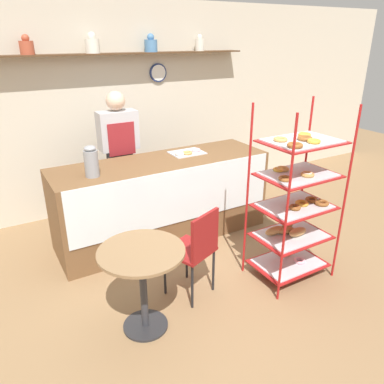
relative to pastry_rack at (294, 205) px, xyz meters
The scene contains 9 objects.
ground_plane 1.11m from the pastry_rack, 156.87° to the left, with size 14.00×14.00×0.00m, color olive.
back_wall 2.73m from the pastry_rack, 105.97° to the left, with size 10.00×0.30×2.70m.
display_counter 1.56m from the pastry_rack, 118.58° to the left, with size 2.49×0.76×0.96m.
pastry_rack is the anchor object (origin of this frame).
person_worker 2.21m from the pastry_rack, 117.42° to the left, with size 0.47×0.23×1.67m.
cafe_table 1.58m from the pastry_rack, behind, with size 0.68×0.68×0.74m.
cafe_chair 1.03m from the pastry_rack, behind, with size 0.49×0.49×0.87m.
coffee_carafe 2.02m from the pastry_rack, 141.69° to the left, with size 0.14×0.14×0.32m.
donut_tray_counter 1.49m from the pastry_rack, 104.12° to the left, with size 0.39×0.30×0.04m.
Camera 1 is at (-1.74, -2.61, 2.26)m, focal length 35.00 mm.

